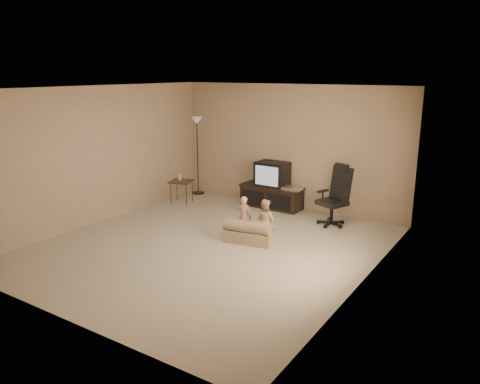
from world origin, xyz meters
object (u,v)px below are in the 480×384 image
object	(u,v)px
child_sofa	(249,233)
toddler_left	(244,217)
floor_lamp	(197,138)
side_table	(181,181)
office_chair	(335,203)
tv_stand	(272,189)
toddler_right	(265,220)

from	to	relation	value
child_sofa	toddler_left	bearing A→B (deg)	132.01
floor_lamp	toddler_left	size ratio (longest dim) A/B	2.45
side_table	floor_lamp	distance (m)	1.17
office_chair	floor_lamp	bearing A→B (deg)	-165.50
tv_stand	toddler_right	size ratio (longest dim) A/B	1.86
floor_lamp	toddler_right	xyz separation A→B (m)	(2.83, -1.87, -0.92)
office_chair	floor_lamp	distance (m)	3.61
tv_stand	toddler_right	distance (m)	2.01
toddler_right	toddler_left	bearing A→B (deg)	4.00
tv_stand	side_table	xyz separation A→B (m)	(-1.78, -0.76, 0.08)
side_table	floor_lamp	size ratio (longest dim) A/B	0.38
side_table	child_sofa	size ratio (longest dim) A/B	0.76
toddler_right	side_table	bearing A→B (deg)	-18.37
tv_stand	floor_lamp	world-z (taller)	floor_lamp
side_table	toddler_right	bearing A→B (deg)	-21.58
side_table	toddler_right	xyz separation A→B (m)	(2.65, -1.05, -0.11)
office_chair	floor_lamp	world-z (taller)	floor_lamp
office_chair	tv_stand	bearing A→B (deg)	-172.11
tv_stand	toddler_left	size ratio (longest dim) A/B	1.87
tv_stand	office_chair	bearing A→B (deg)	-12.46
side_table	office_chair	bearing A→B (deg)	6.86
tv_stand	child_sofa	xyz separation A→B (m)	(0.68, -1.99, -0.24)
office_chair	toddler_right	distance (m)	1.58
office_chair	toddler_left	bearing A→B (deg)	-104.39
toddler_right	child_sofa	bearing A→B (deg)	47.26
side_table	child_sofa	distance (m)	2.77
side_table	floor_lamp	bearing A→B (deg)	102.69
floor_lamp	child_sofa	world-z (taller)	floor_lamp
tv_stand	toddler_right	xyz separation A→B (m)	(0.87, -1.81, -0.03)
toddler_left	toddler_right	world-z (taller)	toddler_right
side_table	child_sofa	xyz separation A→B (m)	(2.46, -1.23, -0.31)
office_chair	toddler_right	size ratio (longest dim) A/B	1.56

